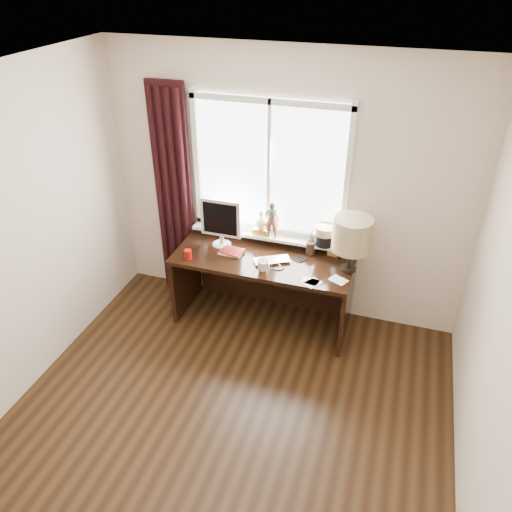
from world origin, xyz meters
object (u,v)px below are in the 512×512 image
(desk, at_px, (266,273))
(mug, at_px, (263,265))
(monitor, at_px, (221,220))
(table_lamp, at_px, (352,235))
(laptop, at_px, (272,260))
(red_cup, at_px, (188,254))

(desk, bearing_deg, mug, -79.08)
(monitor, distance_m, table_lamp, 1.26)
(desk, bearing_deg, laptop, -54.15)
(laptop, height_order, desk, laptop)
(monitor, height_order, table_lamp, table_lamp)
(mug, bearing_deg, laptop, 75.25)
(laptop, xyz_separation_m, mug, (-0.04, -0.16, 0.04))
(mug, bearing_deg, monitor, 149.47)
(laptop, distance_m, desk, 0.31)
(red_cup, distance_m, desk, 0.80)
(mug, bearing_deg, table_lamp, 18.08)
(laptop, relative_size, mug, 3.07)
(desk, bearing_deg, monitor, 179.90)
(table_lamp, bearing_deg, mug, -161.92)
(red_cup, xyz_separation_m, table_lamp, (1.47, 0.27, 0.32))
(laptop, xyz_separation_m, table_lamp, (0.70, 0.08, 0.35))
(mug, height_order, red_cup, mug)
(mug, distance_m, red_cup, 0.73)
(laptop, height_order, monitor, monitor)
(monitor, bearing_deg, red_cup, -122.05)
(laptop, distance_m, table_lamp, 0.79)
(red_cup, xyz_separation_m, monitor, (0.21, 0.33, 0.23))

